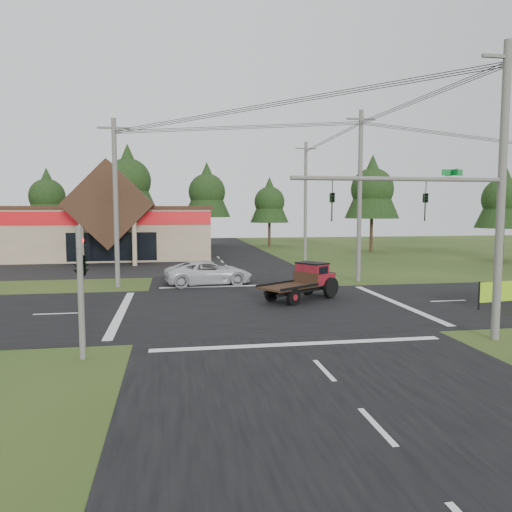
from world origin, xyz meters
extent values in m
plane|color=#263F16|center=(0.00, 0.00, 0.00)|extent=(120.00, 120.00, 0.00)
cube|color=black|center=(0.00, 0.00, 0.01)|extent=(12.00, 120.00, 0.02)
cube|color=black|center=(0.00, 0.00, 0.01)|extent=(120.00, 12.00, 0.02)
cube|color=black|center=(-14.00, 19.00, 0.01)|extent=(28.00, 14.00, 0.02)
cube|color=#9C886A|center=(-16.00, 30.00, 2.50)|extent=(30.00, 15.00, 5.00)
cube|color=#392317|center=(-16.00, 30.00, 5.05)|extent=(30.40, 15.40, 0.30)
cube|color=#B50D13|center=(-16.00, 22.45, 4.10)|extent=(30.00, 0.12, 1.20)
cube|color=#392317|center=(-10.00, 21.50, 5.30)|extent=(7.78, 4.00, 7.78)
cylinder|color=#9C886A|center=(-12.20, 19.80, 2.00)|extent=(0.40, 0.40, 4.00)
cylinder|color=#9C886A|center=(-7.80, 19.80, 2.00)|extent=(0.40, 0.40, 4.00)
cube|color=black|center=(-10.00, 22.48, 1.50)|extent=(8.00, 0.08, 2.60)
cylinder|color=#595651|center=(7.50, -7.50, 3.50)|extent=(0.24, 0.24, 7.00)
cylinder|color=#595651|center=(3.50, -7.50, 6.00)|extent=(8.00, 0.16, 0.16)
imported|color=black|center=(4.50, -7.50, 5.00)|extent=(0.16, 0.20, 1.00)
imported|color=black|center=(1.00, -7.50, 5.00)|extent=(0.16, 0.20, 1.00)
cube|color=#0C6626|center=(5.50, -7.50, 6.25)|extent=(0.80, 0.04, 0.22)
cylinder|color=#595651|center=(-7.50, -7.50, 2.20)|extent=(0.20, 0.20, 4.40)
imported|color=black|center=(-7.50, -7.30, 3.70)|extent=(0.53, 2.48, 1.00)
sphere|color=#FF0C0C|center=(-7.50, -7.15, 3.90)|extent=(0.18, 0.18, 0.18)
cylinder|color=#595651|center=(7.50, -7.50, 5.50)|extent=(0.30, 0.30, 11.00)
cube|color=#595651|center=(7.50, -7.50, 10.40)|extent=(2.00, 0.12, 0.12)
cylinder|color=#595651|center=(-8.00, 8.00, 5.25)|extent=(0.30, 0.30, 10.50)
cube|color=#595651|center=(-8.00, 8.00, 9.90)|extent=(2.00, 0.12, 0.12)
cylinder|color=#595651|center=(8.00, 8.00, 5.75)|extent=(0.30, 0.30, 11.50)
cube|color=#595651|center=(8.00, 8.00, 10.90)|extent=(2.00, 0.12, 0.12)
cylinder|color=#595651|center=(8.00, 22.00, 5.60)|extent=(0.30, 0.30, 11.20)
cube|color=#595651|center=(8.00, 22.00, 10.60)|extent=(2.00, 0.12, 0.12)
cylinder|color=#332316|center=(-20.00, 42.00, 1.75)|extent=(0.36, 0.36, 3.50)
cone|color=black|center=(-20.00, 42.00, 6.80)|extent=(5.60, 5.60, 6.60)
sphere|color=black|center=(-20.00, 42.00, 6.50)|extent=(4.40, 4.40, 4.40)
cylinder|color=#332316|center=(-10.00, 41.00, 2.27)|extent=(0.36, 0.36, 4.55)
cone|color=black|center=(-10.00, 41.00, 8.84)|extent=(7.28, 7.28, 8.58)
sphere|color=black|center=(-10.00, 41.00, 8.45)|extent=(5.72, 5.72, 5.72)
cylinder|color=#332316|center=(0.00, 42.00, 1.92)|extent=(0.36, 0.36, 3.85)
cone|color=black|center=(0.00, 42.00, 7.48)|extent=(6.16, 6.16, 7.26)
sphere|color=black|center=(0.00, 42.00, 7.15)|extent=(4.84, 4.84, 4.84)
cylinder|color=#332316|center=(8.00, 40.00, 1.57)|extent=(0.36, 0.36, 3.15)
cone|color=black|center=(8.00, 40.00, 6.12)|extent=(5.04, 5.04, 5.94)
sphere|color=black|center=(8.00, 40.00, 5.85)|extent=(3.96, 3.96, 3.96)
cylinder|color=#332316|center=(18.00, 30.00, 1.92)|extent=(0.36, 0.36, 3.85)
cone|color=black|center=(18.00, 30.00, 7.48)|extent=(6.16, 6.16, 7.26)
sphere|color=black|center=(18.00, 30.00, 7.15)|extent=(4.84, 4.84, 4.84)
cylinder|color=#332316|center=(26.00, 18.00, 1.57)|extent=(0.36, 0.36, 3.15)
cone|color=black|center=(26.00, 18.00, 6.12)|extent=(5.04, 5.04, 5.94)
sphere|color=black|center=(26.00, 18.00, 5.85)|extent=(3.96, 3.96, 3.96)
imported|color=silver|center=(-2.24, 8.02, 0.79)|extent=(5.98, 3.41, 1.57)
camera|label=1|loc=(-4.50, -24.30, 4.94)|focal=35.00mm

